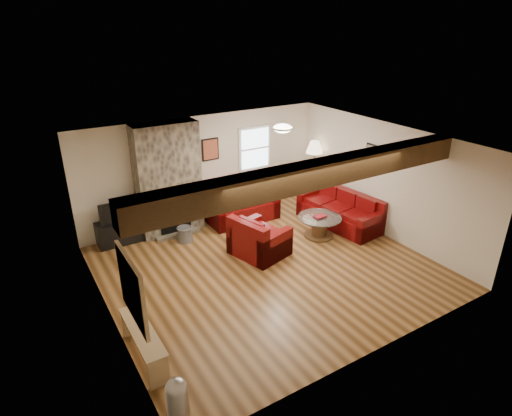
{
  "coord_description": "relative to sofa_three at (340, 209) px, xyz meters",
  "views": [
    {
      "loc": [
        -3.95,
        -6.01,
        4.47
      ],
      "look_at": [
        -0.03,
        0.4,
        1.13
      ],
      "focal_mm": 30.0,
      "sensor_mm": 36.0,
      "label": 1
    }
  ],
  "objects": [
    {
      "name": "armchair_red",
      "position": [
        -2.33,
        -0.19,
        0.03
      ],
      "size": [
        1.15,
        1.24,
        0.84
      ],
      "primitive_type": null,
      "rotation": [
        0.0,
        0.0,
        1.84
      ],
      "color": "#490508",
      "rests_on": "floor"
    },
    {
      "name": "pine_bench",
      "position": [
        -5.31,
        -1.88,
        -0.15
      ],
      "size": [
        0.3,
        1.31,
        0.49
      ],
      "primitive_type": null,
      "color": "tan",
      "rests_on": "floor"
    },
    {
      "name": "back_window",
      "position": [
        -1.13,
        1.96,
        1.16
      ],
      "size": [
        0.9,
        0.08,
        1.1
      ],
      "primitive_type": null,
      "color": "white",
      "rests_on": "room"
    },
    {
      "name": "sofa_three",
      "position": [
        0.0,
        0.0,
        0.0
      ],
      "size": [
        1.08,
        2.11,
        0.78
      ],
      "primitive_type": null,
      "rotation": [
        0.0,
        0.0,
        -1.46
      ],
      "color": "#490508",
      "rests_on": "floor"
    },
    {
      "name": "tv_cabinet",
      "position": [
        -4.62,
        1.78,
        -0.13
      ],
      "size": [
        1.03,
        0.41,
        0.52
      ],
      "primitive_type": "cube",
      "color": "black",
      "rests_on": "floor"
    },
    {
      "name": "hatch_window",
      "position": [
        -5.44,
        -2.25,
        1.06
      ],
      "size": [
        0.08,
        1.0,
        0.9
      ],
      "primitive_type": null,
      "color": "tan",
      "rests_on": "room"
    },
    {
      "name": "floor_lamp",
      "position": [
        0.26,
        1.35,
        1.04
      ],
      "size": [
        0.43,
        0.43,
        1.67
      ],
      "color": "tan",
      "rests_on": "floor"
    },
    {
      "name": "pedal_bin",
      "position": [
        -5.3,
        -3.14,
        -0.05
      ],
      "size": [
        0.3,
        0.3,
        0.68
      ],
      "primitive_type": null,
      "rotation": [
        0.0,
        0.0,
        -0.13
      ],
      "color": "#AEAEB3",
      "rests_on": "floor"
    },
    {
      "name": "ceiling_dome",
      "position": [
        -1.58,
        0.15,
        2.05
      ],
      "size": [
        0.4,
        0.4,
        0.18
      ],
      "primitive_type": null,
      "color": "white",
      "rests_on": "room"
    },
    {
      "name": "television",
      "position": [
        -4.62,
        1.78,
        0.36
      ],
      "size": [
        0.84,
        0.11,
        0.48
      ],
      "primitive_type": "imported",
      "color": "black",
      "rests_on": "tv_cabinet"
    },
    {
      "name": "coffee_table",
      "position": [
        -0.79,
        -0.23,
        -0.16
      ],
      "size": [
        0.97,
        0.97,
        0.5
      ],
      "color": "#432815",
      "rests_on": "floor"
    },
    {
      "name": "room",
      "position": [
        -2.48,
        -0.75,
        0.86
      ],
      "size": [
        8.0,
        8.0,
        8.0
      ],
      "color": "#5A3717",
      "rests_on": "ground"
    },
    {
      "name": "chimney_breast",
      "position": [
        -3.48,
        1.74,
        0.83
      ],
      "size": [
        1.4,
        0.67,
        2.5
      ],
      "color": "#342F28",
      "rests_on": "floor"
    },
    {
      "name": "artwork_right",
      "position": [
        0.48,
        -0.45,
        1.36
      ],
      "size": [
        0.06,
        0.55,
        0.42
      ],
      "primitive_type": null,
      "color": "black",
      "rests_on": "room"
    },
    {
      "name": "oak_beam",
      "position": [
        -2.48,
        -2.0,
        1.92
      ],
      "size": [
        6.0,
        0.36,
        0.38
      ],
      "primitive_type": "cube",
      "color": "#33220F",
      "rests_on": "room"
    },
    {
      "name": "loveseat",
      "position": [
        -1.82,
        1.48,
        0.05
      ],
      "size": [
        1.67,
        0.96,
        0.89
      ],
      "primitive_type": null,
      "rotation": [
        0.0,
        0.0,
        -0.0
      ],
      "color": "#490508",
      "rests_on": "floor"
    },
    {
      "name": "artwork_back",
      "position": [
        -2.33,
        1.96,
        1.31
      ],
      "size": [
        0.42,
        0.06,
        0.52
      ],
      "primitive_type": null,
      "color": "black",
      "rests_on": "room"
    },
    {
      "name": "coal_bucket",
      "position": [
        -3.43,
        1.13,
        -0.23
      ],
      "size": [
        0.35,
        0.35,
        0.33
      ],
      "primitive_type": null,
      "color": "slate",
      "rests_on": "floor"
    }
  ]
}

